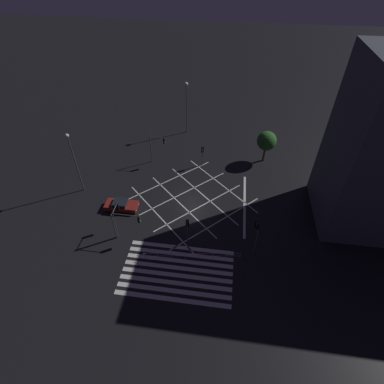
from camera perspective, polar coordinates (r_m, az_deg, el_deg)
ground_plane at (r=39.75m, az=0.00°, el=-1.42°), size 200.00×200.00×0.00m
road_markings at (r=34.42m, az=-1.22°, el=-10.42°), size 17.39×23.31×0.01m
traffic_light_se_cross at (r=32.85m, az=12.10°, el=-7.43°), size 0.36×1.95×3.86m
traffic_light_median_north at (r=44.18m, az=2.00°, el=7.59°), size 0.36×0.39×3.37m
traffic_light_nw_main at (r=44.64m, az=-6.54°, el=9.11°), size 2.39×0.36×4.54m
traffic_light_median_south at (r=32.98m, az=-0.87°, el=-6.53°), size 0.36×0.39×3.60m
traffic_light_sw_main at (r=33.74m, az=-12.06°, el=-5.37°), size 3.13×0.36×3.98m
traffic_light_sw_cross at (r=34.90m, az=-14.30°, el=-4.15°), size 0.36×2.09×3.90m
traffic_light_se_main at (r=32.31m, az=12.33°, el=-7.41°), size 0.39×0.36×4.55m
street_lamp_east at (r=50.76m, az=-1.08°, el=17.93°), size 0.61×0.61×8.88m
street_lamp_west at (r=40.40m, az=-21.75°, el=6.73°), size 0.48×0.48×8.79m
street_tree_near at (r=46.05m, az=14.03°, el=9.41°), size 2.87×2.87×4.94m
waiting_car at (r=39.18m, az=-13.30°, el=-2.44°), size 4.16×1.82×1.23m
pedestrian_railing at (r=32.88m, az=0.00°, el=-11.97°), size 10.33×1.47×1.05m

